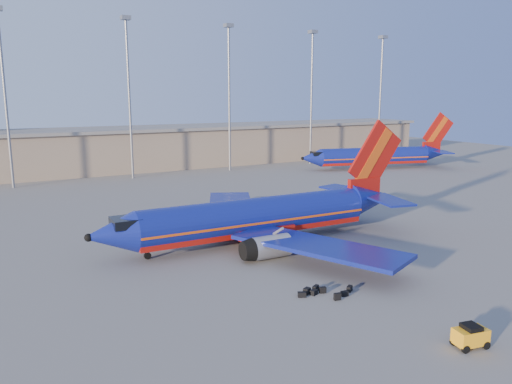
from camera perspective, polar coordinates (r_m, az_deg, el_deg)
ground at (r=55.59m, az=4.34°, el=-4.73°), size 220.00×220.00×0.00m
terminal_building at (r=110.43m, az=-8.14°, el=5.32°), size 122.00×16.00×8.50m
light_mast_row at (r=96.94m, az=-8.52°, el=12.37°), size 101.60×1.60×28.65m
aircraft_main at (r=51.79m, az=0.74°, el=-2.87°), size 36.31×34.95×12.30m
aircraft_second at (r=106.84m, az=13.71°, el=4.03°), size 33.29×16.20×11.53m
baggage_tug at (r=33.97m, az=23.31°, el=-14.83°), size 2.21×1.58×1.45m
luggage_pile at (r=39.33m, az=7.66°, el=-11.24°), size 4.60×2.61×0.53m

